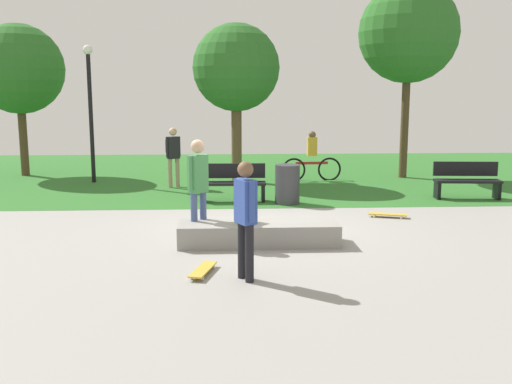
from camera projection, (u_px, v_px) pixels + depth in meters
The scene contains 17 objects.
ground_plane at pixel (261, 229), 11.23m from camera, with size 28.00×28.00×0.00m, color gray.
grass_lawn at pixel (247, 173), 19.12m from camera, with size 26.60×11.97×0.01m, color #2D6B28.
concrete_ledge at pixel (259, 233), 10.10m from camera, with size 2.78×0.77×0.38m, color gray.
backpack_on_ledge at pixel (246, 213), 10.10m from camera, with size 0.28×0.20×0.32m, color olive.
skater_performing_trick at pixel (246, 212), 8.03m from camera, with size 0.32×0.39×1.69m.
skater_watching at pixel (198, 182), 10.17m from camera, with size 0.37×0.37×1.81m.
skateboard_by_ledge at pixel (203, 270), 8.46m from camera, with size 0.40×0.82×0.08m.
skateboard_spare at pixel (388, 214), 12.30m from camera, with size 0.82×0.44×0.08m.
park_bench_center_lawn at pixel (467, 179), 14.45m from camera, with size 1.63×0.60×0.91m.
park_bench_by_oak at pixel (233, 182), 14.08m from camera, with size 1.60×0.49×0.91m.
tree_young_birch at pixel (409, 33), 17.40m from camera, with size 3.00×3.00×5.90m.
tree_slender_maple at pixel (236, 68), 16.82m from camera, with size 2.54×2.54×4.62m.
tree_broad_elm at pixel (19, 69), 18.01m from camera, with size 2.79×2.79×4.75m.
lamp_post at pixel (90, 99), 16.73m from camera, with size 0.28×0.28×3.96m.
trash_bin at pixel (287, 184), 13.75m from camera, with size 0.59×0.59×0.94m, color #333338.
pedestrian_with_backpack at pixel (173, 152), 16.08m from camera, with size 0.42×0.44×1.67m.
cyclist_on_bicycle at pixel (312, 160), 17.41m from camera, with size 1.82×0.22×1.52m.
Camera 1 is at (-0.64, -10.93, 2.61)m, focal length 40.63 mm.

